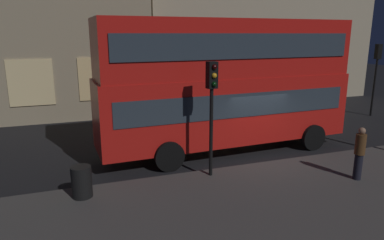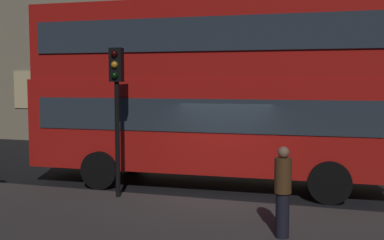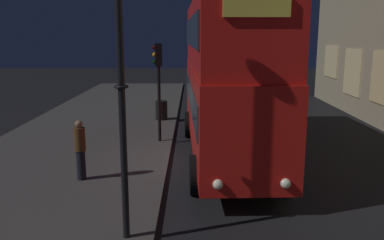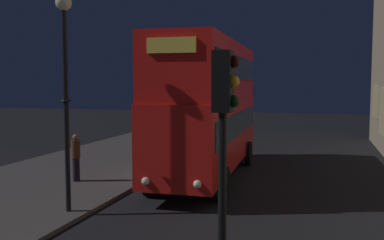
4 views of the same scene
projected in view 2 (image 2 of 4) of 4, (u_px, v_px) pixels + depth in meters
ground_plane at (223, 198)px, 12.45m from camera, size 80.00×80.00×0.00m
double_decker_bus at (206, 85)px, 13.74m from camera, size 10.52×3.04×5.32m
traffic_light_near_kerb at (117, 90)px, 11.90m from camera, size 0.35×0.38×3.81m
pedestrian at (283, 190)px, 8.93m from camera, size 0.33×0.33×1.75m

